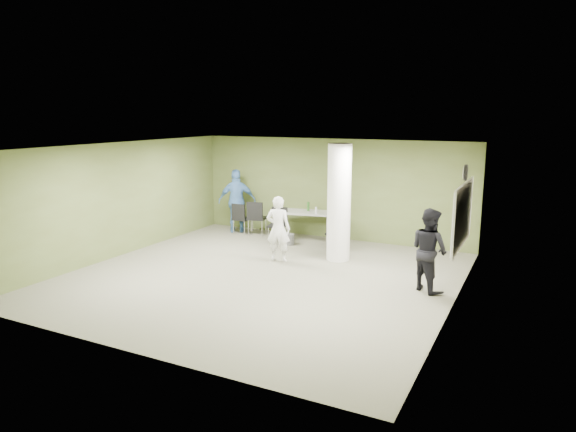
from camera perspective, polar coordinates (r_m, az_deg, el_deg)
The scene contains 17 objects.
floor at distance 11.24m, azimuth -2.95°, elevation -6.74°, with size 8.00×8.00×0.00m, color #515040.
ceiling at distance 10.71m, azimuth -3.10°, elevation 7.65°, with size 8.00×8.00×0.00m, color white.
wall_back at distance 14.45m, azimuth 4.83°, elevation 3.02°, with size 8.00×0.02×2.80m, color #4D5628.
wall_left at distance 13.30m, azimuth -18.20°, elevation 1.75°, with size 0.02×8.00×2.80m, color #4D5628.
wall_right_cream at distance 9.61m, azimuth 18.23°, elevation -1.80°, with size 0.02×8.00×2.80m, color beige.
column at distance 12.25m, azimuth 5.69°, elevation 1.49°, with size 0.56×0.56×2.80m, color silver.
whiteboard at distance 10.76m, azimuth 18.81°, elevation 0.09°, with size 0.05×2.30×1.30m.
wall_clock at distance 10.64m, azimuth 19.11°, elevation 4.58°, with size 0.06×0.32×0.32m.
folding_table at distance 14.23m, azimuth 1.61°, elevation 0.33°, with size 1.83×1.05×1.07m.
wastebasket at distance 13.83m, azimuth 0.17°, elevation -2.62°, with size 0.25×0.25×0.29m, color #4C4C4C.
chair_back_left at distance 15.00m, azimuth -5.28°, elevation -0.04°, with size 0.46×0.46×0.92m.
chair_back_right at distance 14.84m, azimuth -3.55°, elevation 0.06°, with size 0.59×0.59×1.00m.
chair_table_left at distance 14.12m, azimuth -1.09°, elevation -0.64°, with size 0.55×0.55×0.94m.
chair_table_right at distance 13.47m, azimuth 5.43°, elevation -1.53°, with size 0.43×0.43×0.85m.
woman_white at distance 12.19m, azimuth -1.08°, elevation -1.44°, with size 0.58×0.38×1.58m, color silver.
man_black at distance 10.54m, azimuth 15.41°, elevation -3.64°, with size 0.81×0.63×1.68m, color black.
man_blue at distance 15.23m, azimuth -5.67°, elevation 1.67°, with size 1.10×0.46×1.87m, color #4674AE.
Camera 1 is at (5.28, -9.29, 3.50)m, focal length 32.00 mm.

